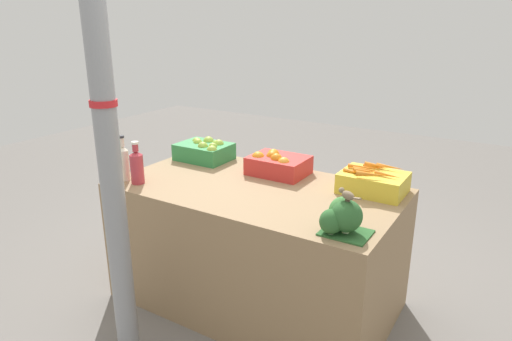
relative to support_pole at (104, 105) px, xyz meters
name	(u,v)px	position (x,y,z in m)	size (l,w,h in m)	color
ground_plane	(256,299)	(0.32, 0.77, -1.34)	(10.00, 10.00, 0.00)	slate
market_table	(256,245)	(0.32, 0.77, -0.96)	(1.66, 0.91, 0.77)	#937551
support_pole	(104,105)	(0.00, 0.00, 0.00)	(0.12, 0.12, 2.68)	gray
apple_crate	(205,150)	(-0.27, 1.05, -0.50)	(0.36, 0.27, 0.15)	#2D8442
orange_crate	(278,164)	(0.32, 1.04, -0.51)	(0.36, 0.27, 0.15)	red
carrot_crate	(373,182)	(0.93, 1.05, -0.51)	(0.36, 0.28, 0.15)	gold
broccoli_pile	(342,217)	(0.98, 0.46, -0.49)	(0.22, 0.19, 0.17)	#2D602D
juice_bottle_cloudy	(124,162)	(-0.42, 0.45, -0.46)	(0.06, 0.06, 0.28)	beige
juice_bottle_ruby	(137,166)	(-0.31, 0.45, -0.46)	(0.08, 0.08, 0.26)	#B2333D
sparrow_bird	(347,195)	(0.99, 0.46, -0.38)	(0.13, 0.07, 0.05)	#4C3D2D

